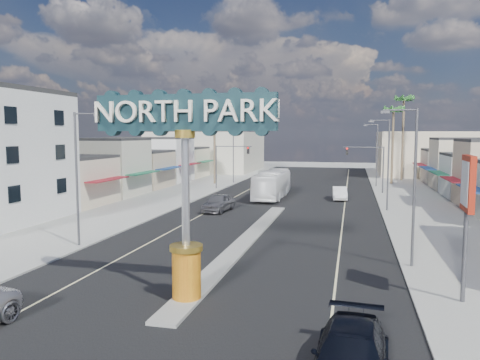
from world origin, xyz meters
The scene contains 25 objects.
ground centered at (0.00, 30.00, 0.00)m, with size 160.00×160.00×0.00m, color gray.
road centered at (0.00, 30.00, 0.01)m, with size 20.00×120.00×0.01m, color black.
median_island centered at (0.00, 14.00, 0.08)m, with size 1.30×30.00×0.16m, color gray.
sidewalk_left centered at (-14.00, 30.00, 0.06)m, with size 8.00×120.00×0.12m, color gray.
sidewalk_right centered at (14.00, 30.00, 0.06)m, with size 8.00×120.00×0.12m, color gray.
storefront_row_left centered at (-24.00, 43.00, 3.00)m, with size 12.00×42.00×6.00m, color beige.
backdrop_far_left centered at (-22.00, 75.00, 4.00)m, with size 20.00×20.00×8.00m, color #B7B29E.
backdrop_far_right centered at (22.00, 75.00, 4.00)m, with size 20.00×20.00×8.00m, color beige.
gateway_sign centered at (0.00, 1.98, 5.93)m, with size 8.20×1.50×9.15m.
traffic_signal_left centered at (-9.18, 43.99, 4.27)m, with size 5.09×0.45×6.00m.
traffic_signal_right centered at (9.18, 43.99, 4.27)m, with size 5.09×0.45×6.00m.
streetlight_l_near centered at (-10.43, 10.00, 5.07)m, with size 2.03×0.22×9.00m.
streetlight_l_mid centered at (-10.43, 30.00, 5.07)m, with size 2.03×0.22×9.00m.
streetlight_l_far centered at (-10.43, 52.00, 5.07)m, with size 2.03×0.22×9.00m.
streetlight_r_near centered at (10.43, 10.00, 5.07)m, with size 2.03×0.22×9.00m.
streetlight_r_mid centered at (10.43, 30.00, 5.07)m, with size 2.03×0.22×9.00m.
streetlight_r_far centered at (10.43, 52.00, 5.07)m, with size 2.03×0.22×9.00m.
palm_left_far centered at (-13.00, 50.00, 11.50)m, with size 2.60×2.60×13.10m.
palm_right_mid centered at (13.00, 56.00, 10.60)m, with size 2.60×2.60×12.10m.
palm_right_far centered at (15.00, 62.00, 12.39)m, with size 2.60×2.60×14.10m.
suv_right centered at (7.27, -3.45, 0.81)m, with size 2.26×5.57×1.62m, color black.
car_parked_left centered at (-5.50, 26.18, 0.87)m, with size 2.05×5.09×1.73m, color #5D5D61.
car_parked_right centered at (5.86, 37.35, 0.75)m, with size 1.59×4.55×1.50m, color white.
city_bus centered at (-2.00, 36.99, 1.64)m, with size 2.76×11.79×3.28m, color white.
bank_pylon_sign centered at (12.11, 4.53, 5.07)m, with size 0.36×2.05×6.54m.
Camera 1 is at (7.18, -17.49, 7.58)m, focal length 35.00 mm.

